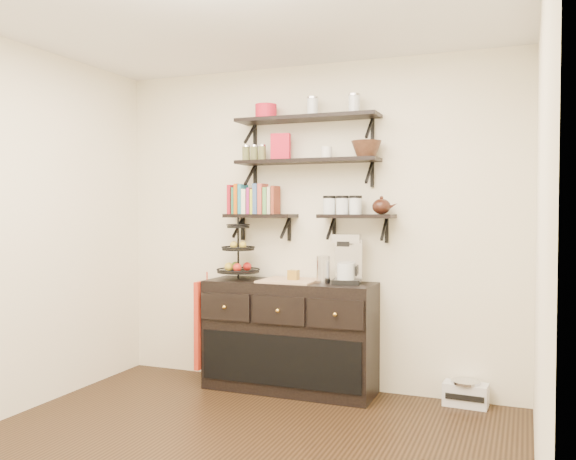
{
  "coord_description": "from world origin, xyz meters",
  "views": [
    {
      "loc": [
        1.69,
        -3.1,
        1.49
      ],
      "look_at": [
        0.02,
        1.15,
        1.33
      ],
      "focal_mm": 38.0,
      "sensor_mm": 36.0,
      "label": 1
    }
  ],
  "objects_px": {
    "sideboard": "(290,336)",
    "coffee_maker": "(347,260)",
    "fruit_stand": "(239,258)",
    "radio": "(466,393)"
  },
  "relations": [
    {
      "from": "sideboard",
      "to": "coffee_maker",
      "type": "height_order",
      "value": "coffee_maker"
    },
    {
      "from": "fruit_stand",
      "to": "radio",
      "type": "height_order",
      "value": "fruit_stand"
    },
    {
      "from": "coffee_maker",
      "to": "sideboard",
      "type": "bearing_deg",
      "value": 173.43
    },
    {
      "from": "sideboard",
      "to": "radio",
      "type": "relative_size",
      "value": 4.17
    },
    {
      "from": "sideboard",
      "to": "radio",
      "type": "bearing_deg",
      "value": 4.99
    },
    {
      "from": "sideboard",
      "to": "fruit_stand",
      "type": "height_order",
      "value": "fruit_stand"
    },
    {
      "from": "sideboard",
      "to": "coffee_maker",
      "type": "relative_size",
      "value": 3.54
    },
    {
      "from": "coffee_maker",
      "to": "radio",
      "type": "xyz_separation_m",
      "value": [
        0.9,
        0.09,
        -0.99
      ]
    },
    {
      "from": "coffee_maker",
      "to": "fruit_stand",
      "type": "bearing_deg",
      "value": 171.63
    },
    {
      "from": "fruit_stand",
      "to": "radio",
      "type": "bearing_deg",
      "value": 3.63
    }
  ]
}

